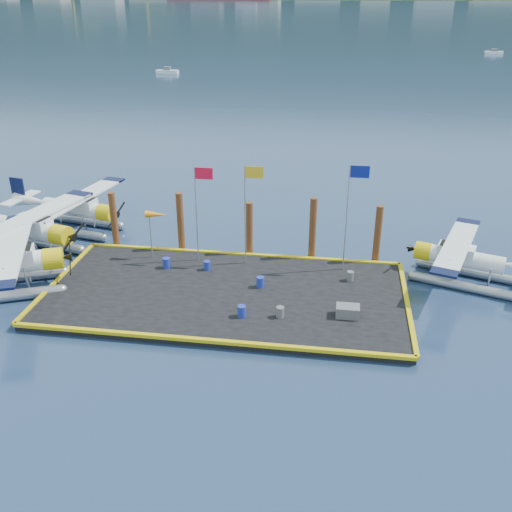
{
  "coord_description": "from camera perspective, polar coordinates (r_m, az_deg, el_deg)",
  "views": [
    {
      "loc": [
        5.82,
        -27.65,
        15.89
      ],
      "look_at": [
        1.43,
        2.0,
        1.77
      ],
      "focal_mm": 40.0,
      "sensor_mm": 36.0,
      "label": 1
    }
  ],
  "objects": [
    {
      "name": "seaplane_d",
      "position": [
        35.58,
        19.85,
        -0.44
      ],
      "size": [
        8.3,
        8.85,
        3.17
      ],
      "rotation": [
        0.0,
        0.0,
        1.24
      ],
      "color": "gray",
      "rests_on": "ground"
    },
    {
      "name": "piling_2",
      "position": [
        36.28,
        -0.66,
        2.54
      ],
      "size": [
        0.44,
        0.44,
        3.8
      ],
      "primitive_type": "cylinder",
      "color": "#4D2916",
      "rests_on": "ground"
    },
    {
      "name": "piling_0",
      "position": [
        38.61,
        -13.99,
        3.35
      ],
      "size": [
        0.44,
        0.44,
        4.0
      ],
      "primitive_type": "cylinder",
      "color": "#4D2916",
      "rests_on": "ground"
    },
    {
      "name": "dock",
      "position": [
        32.32,
        -3.03,
        -3.86
      ],
      "size": [
        20.0,
        10.0,
        0.4
      ],
      "primitive_type": "cube",
      "color": "black",
      "rests_on": "ground"
    },
    {
      "name": "crate",
      "position": [
        30.07,
        9.15,
        -5.47
      ],
      "size": [
        1.21,
        0.81,
        0.61
      ],
      "primitive_type": "cube",
      "color": "#545358",
      "rests_on": "dock"
    },
    {
      "name": "windsock",
      "position": [
        35.6,
        -9.92,
        3.99
      ],
      "size": [
        1.4,
        0.44,
        3.12
      ],
      "color": "#97979F",
      "rests_on": "dock"
    },
    {
      "name": "drum_0",
      "position": [
        35.14,
        -8.94,
        -0.68
      ],
      "size": [
        0.46,
        0.46,
        0.64
      ],
      "primitive_type": "cylinder",
      "color": "navy",
      "rests_on": "dock"
    },
    {
      "name": "piling_4",
      "position": [
        35.95,
        12.04,
        1.91
      ],
      "size": [
        0.44,
        0.44,
        4.0
      ],
      "primitive_type": "cylinder",
      "color": "#4D2916",
      "rests_on": "ground"
    },
    {
      "name": "dock_bumpers",
      "position": [
        32.18,
        -3.04,
        -3.41
      ],
      "size": [
        20.25,
        10.25,
        0.18
      ],
      "primitive_type": null,
      "color": "#C4A70B",
      "rests_on": "dock"
    },
    {
      "name": "drum_4",
      "position": [
        33.67,
        9.4,
        -1.99
      ],
      "size": [
        0.41,
        0.41,
        0.57
      ],
      "primitive_type": "cylinder",
      "color": "#545358",
      "rests_on": "dock"
    },
    {
      "name": "seaplane_b",
      "position": [
        39.68,
        -21.76,
        2.28
      ],
      "size": [
        9.72,
        10.5,
        3.73
      ],
      "rotation": [
        0.0,
        0.0,
        -1.82
      ],
      "color": "gray",
      "rests_on": "ground"
    },
    {
      "name": "drum_1",
      "position": [
        29.66,
        2.43,
        -5.62
      ],
      "size": [
        0.42,
        0.42,
        0.59
      ],
      "primitive_type": "cylinder",
      "color": "#545358",
      "rests_on": "dock"
    },
    {
      "name": "piling_3",
      "position": [
        35.82,
        5.68,
        2.53
      ],
      "size": [
        0.44,
        0.44,
        4.3
      ],
      "primitive_type": "cylinder",
      "color": "#4D2916",
      "rests_on": "ground"
    },
    {
      "name": "flagpole_yellow",
      "position": [
        33.84,
        -0.77,
        5.57
      ],
      "size": [
        1.14,
        0.08,
        6.2
      ],
      "color": "#97979F",
      "rests_on": "dock"
    },
    {
      "name": "seaplane_c",
      "position": [
        42.65,
        -17.5,
        4.31
      ],
      "size": [
        8.97,
        9.78,
        3.46
      ],
      "rotation": [
        0.0,
        0.0,
        -1.76
      ],
      "color": "gray",
      "rests_on": "ground"
    },
    {
      "name": "flagpole_blue",
      "position": [
        33.4,
        9.48,
        5.26
      ],
      "size": [
        1.14,
        0.08,
        6.5
      ],
      "color": "#97979F",
      "rests_on": "dock"
    },
    {
      "name": "piling_1",
      "position": [
        37.14,
        -7.54,
        3.19
      ],
      "size": [
        0.44,
        0.44,
        4.2
      ],
      "primitive_type": "cylinder",
      "color": "#4D2916",
      "rests_on": "ground"
    },
    {
      "name": "drum_5",
      "position": [
        34.6,
        -4.92,
        -0.95
      ],
      "size": [
        0.4,
        0.4,
        0.57
      ],
      "primitive_type": "cylinder",
      "color": "navy",
      "rests_on": "dock"
    },
    {
      "name": "drum_3",
      "position": [
        29.68,
        -1.43,
        -5.55
      ],
      "size": [
        0.44,
        0.44,
        0.63
      ],
      "primitive_type": "cylinder",
      "color": "navy",
      "rests_on": "dock"
    },
    {
      "name": "ground",
      "position": [
        32.42,
        -3.02,
        -4.17
      ],
      "size": [
        4000.0,
        4000.0,
        0.0
      ],
      "primitive_type": "plane",
      "color": "#182D4A",
      "rests_on": "ground"
    },
    {
      "name": "seaplane_a",
      "position": [
        35.27,
        -23.73,
        -0.96
      ],
      "size": [
        9.57,
        10.09,
        3.67
      ],
      "rotation": [
        0.0,
        0.0,
        -1.17
      ],
      "color": "gray",
      "rests_on": "ground"
    },
    {
      "name": "flagpole_red",
      "position": [
        34.46,
        -5.71,
        5.6
      ],
      "size": [
        1.14,
        0.08,
        6.0
      ],
      "color": "#97979F",
      "rests_on": "dock"
    },
    {
      "name": "drum_2",
      "position": [
        32.5,
        0.43,
        -2.62
      ],
      "size": [
        0.45,
        0.45,
        0.63
      ],
      "primitive_type": "cylinder",
      "color": "navy",
      "rests_on": "dock"
    }
  ]
}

